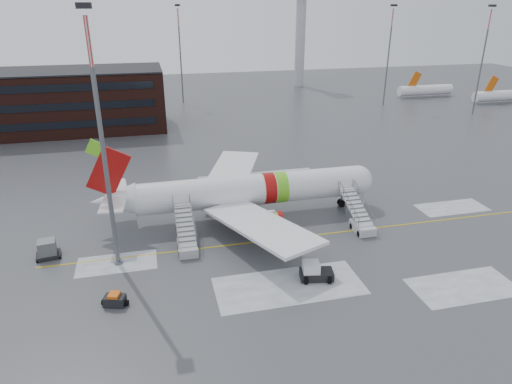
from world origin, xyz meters
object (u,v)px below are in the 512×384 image
object	(u,v)px
pushback_tug	(314,272)
light_mast_near	(102,143)
airstair_fwd	(360,221)
baggage_tractor	(115,300)
airstair_aft	(187,240)
uld_container	(48,250)
airliner	(245,191)

from	to	relation	value
pushback_tug	light_mast_near	bearing A→B (deg)	158.20
airstair_fwd	baggage_tractor	xyz separation A→B (m)	(-27.46, -8.53, -0.55)
airstair_aft	uld_container	size ratio (longest dim) A/B	2.93
light_mast_near	airstair_aft	bearing A→B (deg)	10.26
airliner	airstair_fwd	size ratio (longest dim) A/B	4.55
light_mast_near	airstair_fwd	bearing A→B (deg)	2.70
airstair_fwd	uld_container	bearing A→B (deg)	177.29
airliner	uld_container	bearing A→B (deg)	-167.54
airstair_aft	baggage_tractor	world-z (taller)	airstair_aft
airstair_aft	baggage_tractor	bearing A→B (deg)	-130.03
baggage_tractor	light_mast_near	xyz separation A→B (m)	(0.01, 7.23, 12.33)
pushback_tug	uld_container	size ratio (longest dim) A/B	1.31
airliner	baggage_tractor	xyz separation A→B (m)	(-15.02, -15.06, -2.90)
airstair_fwd	baggage_tractor	size ratio (longest dim) A/B	3.11
airstair_aft	light_mast_near	bearing A→B (deg)	-169.74
pushback_tug	baggage_tractor	world-z (taller)	pushback_tug
airstair_aft	light_mast_near	size ratio (longest dim) A/B	0.31
baggage_tractor	airliner	bearing A→B (deg)	45.09
baggage_tractor	pushback_tug	bearing A→B (deg)	-0.61
airliner	light_mast_near	xyz separation A→B (m)	(-15.01, -7.83, 9.44)
pushback_tug	light_mast_near	world-z (taller)	light_mast_near
airstair_fwd	baggage_tractor	bearing A→B (deg)	-162.75
airliner	airstair_aft	xyz separation A→B (m)	(-7.85, -6.54, -2.35)
pushback_tug	baggage_tractor	xyz separation A→B (m)	(-18.58, 0.20, -0.28)
baggage_tractor	light_mast_near	world-z (taller)	light_mast_near
pushback_tug	uld_container	xyz separation A→B (m)	(-25.74, 10.36, 0.11)
uld_container	light_mast_near	bearing A→B (deg)	-22.26
uld_container	airliner	bearing A→B (deg)	12.46
uld_container	baggage_tractor	world-z (taller)	uld_container
airliner	uld_container	xyz separation A→B (m)	(-22.18, -4.90, -2.50)
light_mast_near	baggage_tractor	bearing A→B (deg)	-90.04
uld_container	airstair_aft	bearing A→B (deg)	-6.52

